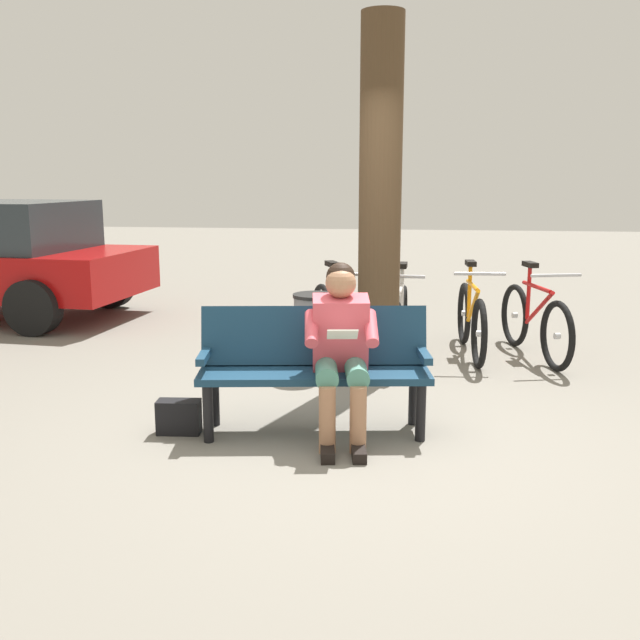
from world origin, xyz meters
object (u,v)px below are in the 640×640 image
tree_trunk (380,202)px  litter_bin (315,334)px  bicycle_purple (338,321)px  bicycle_blue (535,322)px  person_reading (341,343)px  bench (314,360)px  bicycle_red (471,320)px  bicycle_orange (400,323)px  handbag (179,417)px

tree_trunk → litter_bin: 1.32m
bicycle_purple → tree_trunk: bearing=9.0°
bicycle_purple → bicycle_blue: bearing=71.6°
person_reading → bench: bearing=-42.3°
bicycle_red → bicycle_orange: (0.70, 0.27, 0.00)m
litter_bin → bicycle_red: (-1.46, -0.89, -0.01)m
tree_trunk → bicycle_orange: tree_trunk is taller
handbag → bicycle_purple: (-0.86, -2.35, 0.24)m
handbag → bicycle_orange: bearing=-122.7°
handbag → bench: bearing=-166.7°
bicycle_orange → bicycle_purple: bearing=-90.8°
person_reading → litter_bin: bearing=-84.5°
tree_trunk → bench: bearing=75.8°
tree_trunk → bicycle_purple: 1.43m
handbag → litter_bin: bearing=-113.4°
bench → tree_trunk: (-0.37, -1.47, 1.05)m
handbag → bicycle_orange: bicycle_orange is taller
litter_bin → bicycle_red: size_ratio=0.44×
bench → handbag: (0.93, 0.22, -0.39)m
bench → person_reading: (-0.20, 0.14, 0.16)m
handbag → bicycle_purple: bearing=-110.2°
bench → person_reading: size_ratio=1.38×
litter_bin → handbag: bearing=66.6°
person_reading → bicycle_orange: person_reading is taller
litter_bin → bicycle_red: 1.71m
bicycle_red → bicycle_orange: same height
bicycle_orange → tree_trunk: bearing=-14.2°
bicycle_red → bicycle_orange: 0.75m
handbag → bicycle_blue: bearing=-137.6°
bench → litter_bin: 1.49m
bicycle_red → person_reading: bearing=-27.1°
handbag → bicycle_red: 3.39m
bicycle_red → bicycle_purple: (1.32, 0.24, 0.00)m
bench → handbag: bearing=4.9°
litter_bin → bicycle_orange: (-0.75, -0.62, -0.01)m
bicycle_purple → person_reading: bearing=-17.9°
bench → litter_bin: bench is taller
bicycle_orange → bicycle_purple: (0.62, -0.03, 0.00)m
bicycle_blue → person_reading: bearing=-48.5°
tree_trunk → bicycle_red: 1.74m
person_reading → bicycle_red: bearing=-121.4°
bicycle_blue → bicycle_orange: 1.34m
litter_bin → bicycle_orange: bearing=-140.3°
handbag → tree_trunk: (-1.30, -1.69, 1.44)m
bench → bicycle_red: size_ratio=0.98×
person_reading → bicycle_blue: (-1.67, -2.47, -0.31)m
person_reading → tree_trunk: (-0.17, -1.61, 0.89)m
bench → tree_trunk: bearing=-112.7°
bench → bicycle_red: 2.68m
tree_trunk → bicycle_blue: bearing=-150.0°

